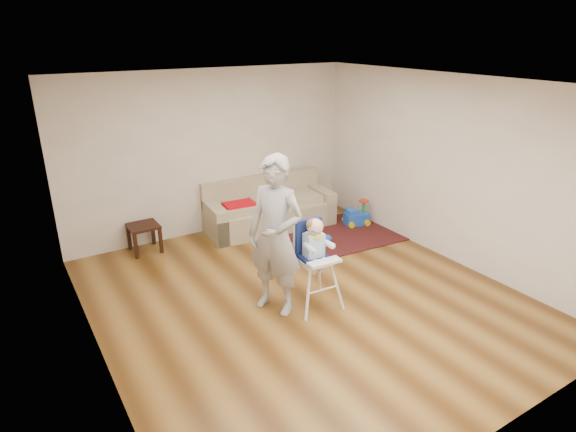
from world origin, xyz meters
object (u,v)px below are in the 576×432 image
sofa (269,204)px  side_table (145,238)px  toy_ball (328,239)px  adult (275,236)px  ride_on_toy (357,212)px  high_chair (314,264)px

sofa → side_table: sofa is taller
side_table → toy_ball: 2.90m
sofa → side_table: (-2.14, 0.18, -0.21)m
side_table → adult: bearing=-70.5°
ride_on_toy → side_table: bearing=178.4°
side_table → toy_ball: bearing=-26.6°
adult → sofa: bearing=123.2°
ride_on_toy → adult: adult is taller
sofa → ride_on_toy: 1.56m
sofa → side_table: 2.15m
sofa → high_chair: high_chair is taller
adult → side_table: bearing=170.9°
toy_ball → adult: size_ratio=0.07×
toy_ball → high_chair: size_ratio=0.12×
ride_on_toy → high_chair: (-2.16, -1.77, 0.33)m
sofa → adult: 2.70m
side_table → sofa: bearing=-4.9°
sofa → ride_on_toy: bearing=-23.4°
toy_ball → high_chair: 1.94m
toy_ball → high_chair: bearing=-132.0°
side_table → high_chair: size_ratio=0.38×
side_table → high_chair: high_chair is taller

